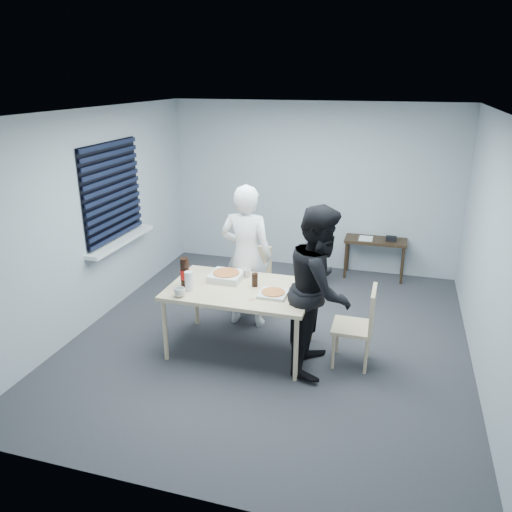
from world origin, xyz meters
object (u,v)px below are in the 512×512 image
(chair_right, at_px, (361,321))
(person_white, at_px, (246,256))
(chair_far, at_px, (254,276))
(side_table, at_px, (375,244))
(backpack, at_px, (316,244))
(mug_b, at_px, (247,273))
(stool, at_px, (315,263))
(person_black, at_px, (320,289))
(soda_bottle, at_px, (185,273))
(dining_table, at_px, (241,293))
(mug_a, at_px, (180,292))

(chair_right, height_order, person_white, person_white)
(chair_right, bearing_deg, person_white, 157.80)
(chair_far, xyz_separation_m, side_table, (1.43, 1.68, 0.02))
(backpack, relative_size, mug_b, 3.90)
(chair_far, xyz_separation_m, stool, (0.61, 1.13, -0.17))
(person_black, bearing_deg, chair_far, 44.52)
(stool, xyz_separation_m, soda_bottle, (-1.07, -2.21, 0.58))
(person_black, bearing_deg, person_white, 54.60)
(person_white, relative_size, backpack, 4.54)
(dining_table, xyz_separation_m, mug_b, (-0.03, 0.33, 0.11))
(chair_far, relative_size, person_black, 0.50)
(chair_right, bearing_deg, side_table, 90.40)
(side_table, height_order, stool, side_table)
(person_white, bearing_deg, soda_bottle, 59.25)
(side_table, xyz_separation_m, mug_b, (-1.33, -2.31, 0.27))
(chair_far, distance_m, mug_b, 0.71)
(backpack, relative_size, mug_a, 3.17)
(mug_a, bearing_deg, chair_right, 13.72)
(dining_table, bearing_deg, chair_right, 2.52)
(mug_a, bearing_deg, chair_far, 73.43)
(dining_table, xyz_separation_m, backpack, (0.48, 2.08, -0.06))
(chair_right, relative_size, soda_bottle, 2.73)
(chair_right, bearing_deg, backpack, 112.54)
(stool, relative_size, backpack, 1.15)
(person_black, distance_m, soda_bottle, 1.48)
(chair_right, xyz_separation_m, soda_bottle, (-1.91, -0.18, 0.41))
(dining_table, xyz_separation_m, person_white, (-0.14, 0.65, 0.18))
(person_black, relative_size, backpack, 4.54)
(person_white, relative_size, mug_a, 14.39)
(dining_table, relative_size, backpack, 4.01)
(chair_right, height_order, backpack, chair_right)
(side_table, xyz_separation_m, soda_bottle, (-1.90, -2.76, 0.38))
(dining_table, relative_size, mug_b, 15.65)
(backpack, height_order, mug_a, mug_a)
(side_table, height_order, mug_b, mug_b)
(backpack, distance_m, mug_a, 2.68)
(dining_table, bearing_deg, mug_b, 95.00)
(person_white, bearing_deg, chair_right, 157.80)
(person_white, relative_size, stool, 3.93)
(chair_far, height_order, side_table, chair_far)
(person_black, xyz_separation_m, soda_bottle, (-1.48, -0.05, 0.03))
(dining_table, distance_m, chair_right, 1.33)
(person_white, xyz_separation_m, mug_b, (0.11, -0.32, -0.08))
(side_table, bearing_deg, chair_far, -130.56)
(backpack, bearing_deg, mug_a, -88.51)
(stool, xyz_separation_m, backpack, (-0.00, -0.01, 0.30))
(dining_table, xyz_separation_m, chair_right, (1.31, 0.06, -0.19))
(chair_far, xyz_separation_m, backpack, (0.61, 1.12, 0.13))
(chair_far, relative_size, soda_bottle, 2.73)
(person_white, distance_m, soda_bottle, 0.90)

